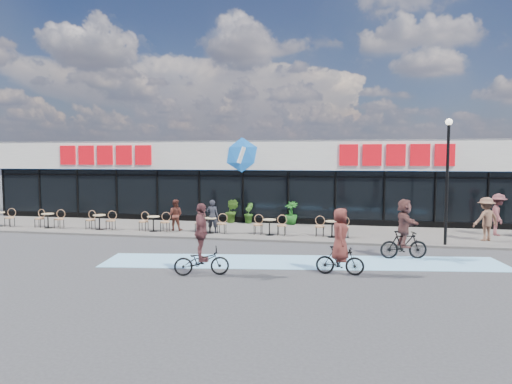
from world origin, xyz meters
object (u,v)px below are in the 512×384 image
lamp_post (447,170)px  potted_plant_right (291,213)px  bistro_set_0 (0,217)px  cyclist_b (404,231)px  potted_plant_left (248,213)px  pedestrian_c (486,219)px  pedestrian_b (498,215)px  patron_left (212,216)px  patron_right (175,215)px  cyclist_a (340,246)px  potted_plant_mid (232,211)px

lamp_post → potted_plant_right: 8.50m
bistro_set_0 → cyclist_b: 20.08m
bistro_set_0 → potted_plant_left: potted_plant_left is taller
lamp_post → cyclist_b: bearing=-127.4°
pedestrian_c → cyclist_b: cyclist_b is taller
lamp_post → pedestrian_b: size_ratio=2.67×
patron_left → lamp_post: bearing=168.3°
patron_right → cyclist_b: size_ratio=0.69×
bistro_set_0 → pedestrian_c: (23.62, 0.29, 0.48)m
cyclist_a → pedestrian_b: bearing=48.7°
bistro_set_0 → pedestrian_c: bearing=0.7°
bistro_set_0 → patron_left: bearing=0.1°
bistro_set_0 → potted_plant_mid: size_ratio=1.17×
potted_plant_left → patron_right: patron_right is taller
potted_plant_left → potted_plant_right: 2.34m
patron_right → pedestrian_b: (15.07, 1.38, 0.20)m
patron_left → bistro_set_0: bearing=-5.9°
patron_left → pedestrian_b: size_ratio=0.82×
potted_plant_mid → patron_right: patron_right is taller
lamp_post → patron_right: (-12.23, 1.37, -2.30)m
bistro_set_0 → potted_plant_mid: potted_plant_mid is taller
patron_left → cyclist_b: 9.01m
potted_plant_left → cyclist_a: (4.97, -9.72, 0.25)m
lamp_post → cyclist_b: lamp_post is taller
pedestrian_b → cyclist_b: size_ratio=0.88×
cyclist_b → patron_left: bearing=156.6°
cyclist_a → cyclist_b: size_ratio=0.96×
cyclist_a → potted_plant_right: bearing=105.2°
potted_plant_right → pedestrian_c: pedestrian_c is taller
bistro_set_0 → potted_plant_left: 12.98m
potted_plant_right → patron_left: patron_left is taller
potted_plant_right → bistro_set_0: bearing=-167.1°
bistro_set_0 → pedestrian_b: (24.55, 1.77, 0.51)m
bistro_set_0 → potted_plant_left: (12.52, 3.44, 0.10)m
pedestrian_c → pedestrian_b: bearing=-149.1°
potted_plant_mid → pedestrian_b: (12.94, -1.60, 0.31)m
lamp_post → patron_left: size_ratio=3.26×
cyclist_a → patron_left: bearing=133.6°
patron_left → potted_plant_mid: bearing=-98.2°
patron_right → cyclist_b: cyclist_b is taller
pedestrian_b → pedestrian_c: bearing=156.6°
potted_plant_right → cyclist_b: bearing=-54.8°
lamp_post → cyclist_b: (-1.97, -2.57, -2.14)m
bistro_set_0 → cyclist_a: cyclist_a is taller
potted_plant_left → pedestrian_c: size_ratio=0.59×
potted_plant_mid → pedestrian_b: bearing=-7.0°
pedestrian_c → potted_plant_left: bearing=-42.6°
potted_plant_mid → bistro_set_0: bearing=-163.8°
bistro_set_0 → cyclist_b: size_ratio=0.70×
pedestrian_b → potted_plant_right: bearing=89.3°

